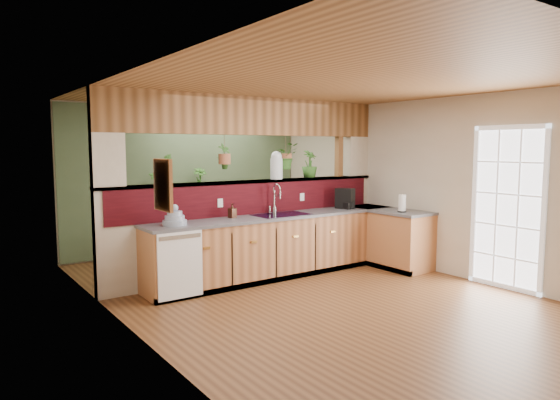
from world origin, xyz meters
TOP-DOWN VIEW (x-y plane):
  - ground at (0.00, 0.00)m, footprint 4.60×7.00m
  - ceiling at (0.00, 0.00)m, footprint 4.60×7.00m
  - wall_back at (0.00, 3.50)m, footprint 4.60×0.02m
  - wall_left at (-2.30, 0.00)m, footprint 0.02×7.00m
  - wall_right at (2.30, 0.00)m, footprint 0.02×7.00m
  - pass_through_partition at (0.03, 1.35)m, footprint 4.60×0.21m
  - pass_through_ledge at (0.00, 1.35)m, footprint 4.60×0.21m
  - header_beam at (0.00, 1.35)m, footprint 4.60×0.15m
  - sage_backwall at (0.00, 3.48)m, footprint 4.55×0.02m
  - countertop at (0.84, 0.87)m, footprint 4.14×1.52m
  - dishwasher at (-1.48, 0.66)m, footprint 0.58×0.03m
  - navy_sink at (0.25, 0.98)m, footprint 0.82×0.50m
  - french_door at (2.27, -1.30)m, footprint 0.06×1.02m
  - framed_print at (-2.27, -0.80)m, footprint 0.04×0.35m
  - faucet at (0.26, 1.13)m, footprint 0.19×0.19m
  - dish_stack at (-1.42, 0.94)m, footprint 0.30×0.30m
  - soap_dispenser at (-0.50, 1.09)m, footprint 0.11×0.11m
  - coffee_maker at (1.50, 0.96)m, footprint 0.17×0.29m
  - paper_towel at (1.90, 0.14)m, footprint 0.13×0.13m
  - glass_jar at (0.43, 1.35)m, footprint 0.19×0.19m
  - ledge_plant_left at (-1.37, 1.35)m, footprint 0.22×0.18m
  - ledge_plant_right at (1.07, 1.35)m, footprint 0.29×0.29m
  - hanging_plant_a at (-0.47, 1.35)m, footprint 0.22×0.17m
  - hanging_plant_b at (0.60, 1.35)m, footprint 0.40×0.36m
  - shelving_console at (-0.26, 3.25)m, footprint 1.67×0.61m
  - shelf_plant_a at (-0.74, 3.25)m, footprint 0.27×0.22m
  - shelf_plant_b at (0.08, 3.25)m, footprint 0.28×0.28m
  - floor_plant at (1.17, 2.55)m, footprint 0.83×0.77m

SIDE VIEW (x-z plane):
  - ground at x=0.00m, z-range -0.01..0.01m
  - floor_plant at x=1.17m, z-range 0.00..0.75m
  - countertop at x=0.84m, z-range 0.00..0.90m
  - dishwasher at x=-1.48m, z-range 0.05..0.87m
  - shelving_console at x=-0.26m, z-range -0.04..1.04m
  - navy_sink at x=0.25m, z-range 0.73..0.91m
  - dish_stack at x=-1.42m, z-range 0.85..1.11m
  - soap_dispenser at x=-0.50m, z-range 0.90..1.10m
  - paper_towel at x=1.90m, z-range 0.89..1.17m
  - coffee_maker at x=1.50m, z-range 0.89..1.21m
  - french_door at x=2.27m, z-range -0.03..2.13m
  - faucet at x=0.26m, z-range 0.92..1.36m
  - pass_through_partition at x=0.03m, z-range -0.11..2.49m
  - shelf_plant_a at x=-0.74m, z-range 1.04..1.48m
  - shelf_plant_b at x=0.08m, z-range 1.04..1.51m
  - wall_back at x=0.00m, z-range 0.00..2.60m
  - wall_left at x=-2.30m, z-range 0.00..2.60m
  - wall_right at x=2.30m, z-range 0.00..2.60m
  - sage_backwall at x=0.00m, z-range 0.02..2.58m
  - pass_through_ledge at x=0.00m, z-range 1.35..1.39m
  - framed_print at x=-2.27m, z-range 1.32..1.78m
  - ledge_plant_left at x=-1.37m, z-range 1.39..1.79m
  - glass_jar at x=0.43m, z-range 1.39..1.81m
  - ledge_plant_right at x=1.07m, z-range 1.39..1.83m
  - hanging_plant_a at x=-0.47m, z-range 1.62..2.10m
  - hanging_plant_b at x=0.60m, z-range 1.65..2.17m
  - header_beam at x=0.00m, z-range 2.05..2.60m
  - ceiling at x=0.00m, z-range 2.60..2.60m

